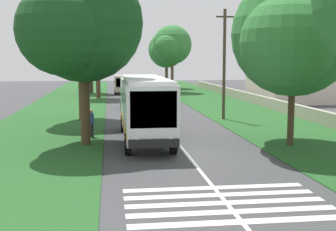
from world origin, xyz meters
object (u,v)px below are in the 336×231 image
pedestrian (91,123)px  trailing_car_1 (156,95)px  roadside_tree_left_0 (79,26)px  roadside_building (294,77)px  coach_bus (144,104)px  utility_pole (224,63)px  roadside_tree_right_2 (165,51)px  trailing_minibus_0 (122,83)px  roadside_tree_left_1 (89,43)px  roadside_tree_left_3 (77,19)px  roadside_tree_right_1 (171,46)px  roadside_tree_right_0 (289,38)px  trailing_car_0 (130,102)px  roadside_tree_left_2 (96,35)px

pedestrian → trailing_car_1: bearing=-14.8°
roadside_tree_left_0 → roadside_building: bearing=-42.8°
coach_bus → utility_pole: size_ratio=1.29×
roadside_tree_right_2 → pedestrian: 47.61m
trailing_minibus_0 → roadside_tree_left_1: bearing=78.8°
roadside_tree_left_3 → roadside_building: 27.72m
roadside_tree_right_1 → roadside_tree_left_3: bearing=158.6°
trailing_minibus_0 → roadside_tree_right_0: roadside_tree_right_0 is taller
trailing_car_1 → roadside_tree_right_2: size_ratio=0.46×
roadside_tree_left_0 → roadside_tree_right_0: bearing=-98.1°
trailing_car_0 → roadside_tree_left_1: bearing=12.9°
roadside_tree_left_2 → utility_pole: size_ratio=1.25×
trailing_car_0 → roadside_tree_right_2: (30.15, -7.24, 5.50)m
roadside_tree_right_2 → utility_pole: size_ratio=1.07×
roadside_tree_left_2 → roadside_tree_left_3: size_ratio=0.96×
coach_bus → roadside_tree_right_0: (-2.57, -7.70, 3.76)m
roadside_tree_left_0 → pedestrian: size_ratio=5.91×
roadside_tree_left_0 → roadside_tree_left_3: (10.57, 0.84, 1.30)m
utility_pole → pedestrian: (-7.15, 10.16, -3.59)m
trailing_car_0 → utility_pole: bearing=-141.5°
coach_bus → roadside_tree_right_2: 48.39m
trailing_car_1 → roadside_tree_left_1: size_ratio=0.44×
trailing_car_0 → roadside_building: bearing=-72.8°
trailing_car_0 → roadside_tree_left_3: bearing=151.1°
trailing_minibus_0 → roadside_tree_right_1: size_ratio=0.62×
roadside_tree_left_1 → roadside_tree_left_0: bearing=-178.3°
trailing_car_1 → roadside_building: size_ratio=0.38×
trailing_minibus_0 → roadside_tree_right_0: 40.65m
roadside_tree_left_1 → roadside_tree_right_1: 11.59m
trailing_car_0 → roadside_tree_left_0: size_ratio=0.43×
trailing_car_0 → utility_pole: utility_pole is taller
roadside_tree_left_3 → roadside_tree_left_2: bearing=-2.7°
roadside_tree_left_1 → pedestrian: roadside_tree_left_1 is taller
roadside_tree_right_0 → roadside_tree_right_2: roadside_tree_right_0 is taller
roadside_tree_left_3 → roadside_tree_left_0: bearing=-175.5°
roadside_tree_right_2 → trailing_car_1: bearing=169.9°
roadside_tree_right_2 → roadside_tree_right_1: bearing=178.0°
roadside_tree_left_2 → roadside_tree_right_2: 20.98m
roadside_tree_left_2 → utility_pole: (-21.03, -10.50, -3.17)m
utility_pole → roadside_building: size_ratio=0.77×
roadside_tree_left_3 → roadside_tree_right_2: roadside_tree_left_3 is taller
roadside_building → roadside_tree_left_2: bearing=74.5°
roadside_tree_right_2 → roadside_tree_right_0: bearing=-179.4°
coach_bus → roadside_tree_left_1: size_ratio=1.15×
roadside_tree_right_0 → trailing_car_0: bearing=21.1°
trailing_car_1 → roadside_tree_right_0: bearing=-171.3°
trailing_car_1 → roadside_building: bearing=-99.5°
trailing_car_0 → pedestrian: 16.32m
trailing_car_1 → roadside_tree_right_2: (21.60, -3.85, 5.50)m
roadside_tree_left_2 → pedestrian: size_ratio=6.36×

